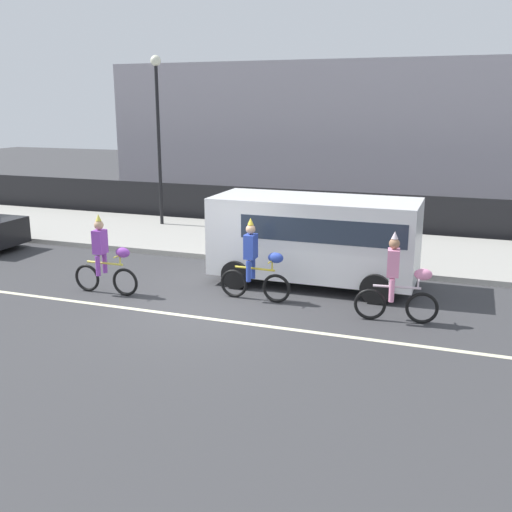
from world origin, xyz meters
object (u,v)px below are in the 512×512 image
at_px(parade_cyclist_purple, 105,259).
at_px(parked_van_white, 317,235).
at_px(parade_cyclist_cobalt, 255,265).
at_px(street_lamp_post, 158,116).
at_px(parade_cyclist_pink, 398,283).

height_order(parade_cyclist_purple, parked_van_white, parked_van_white).
relative_size(parade_cyclist_cobalt, street_lamp_post, 0.33).
height_order(parade_cyclist_cobalt, parade_cyclist_pink, same).
bearing_deg(street_lamp_post, parade_cyclist_pink, -36.92).
xyz_separation_m(parade_cyclist_purple, parked_van_white, (4.51, 2.43, 0.44)).
bearing_deg(parade_cyclist_purple, parade_cyclist_cobalt, 12.19).
bearing_deg(parade_cyclist_cobalt, parked_van_white, 58.80).
distance_m(parked_van_white, street_lamp_post, 9.02).
bearing_deg(parked_van_white, street_lamp_post, 144.94).
bearing_deg(parade_cyclist_purple, parked_van_white, 28.33).
relative_size(parade_cyclist_pink, street_lamp_post, 0.33).
height_order(parade_cyclist_cobalt, street_lamp_post, street_lamp_post).
relative_size(parade_cyclist_cobalt, parade_cyclist_pink, 1.00).
xyz_separation_m(parked_van_white, street_lamp_post, (-7.04, 4.94, 2.71)).
bearing_deg(street_lamp_post, parked_van_white, -35.06).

